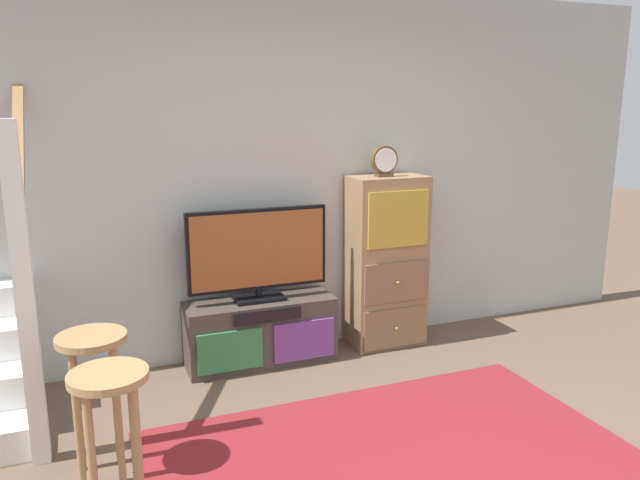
# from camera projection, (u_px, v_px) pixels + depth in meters

# --- Properties ---
(back_wall) EXTENTS (6.40, 0.12, 2.70)m
(back_wall) POSITION_uv_depth(u_px,v_px,m) (286.00, 174.00, 4.59)
(back_wall) COLOR #B2B7B2
(back_wall) RESTS_ON ground_plane
(area_rug) EXTENTS (2.60, 1.80, 0.01)m
(area_rug) POSITION_uv_depth(u_px,v_px,m) (403.00, 470.00, 3.20)
(area_rug) COLOR maroon
(area_rug) RESTS_ON ground_plane
(media_console) EXTENTS (1.08, 0.38, 0.48)m
(media_console) POSITION_uv_depth(u_px,v_px,m) (261.00, 332.00, 4.48)
(media_console) COLOR #423833
(media_console) RESTS_ON ground_plane
(television) EXTENTS (1.02, 0.22, 0.67)m
(television) POSITION_uv_depth(u_px,v_px,m) (258.00, 252.00, 4.37)
(television) COLOR black
(television) RESTS_ON media_console
(side_cabinet) EXTENTS (0.58, 0.38, 1.33)m
(side_cabinet) POSITION_uv_depth(u_px,v_px,m) (386.00, 262.00, 4.77)
(side_cabinet) COLOR #93704C
(side_cabinet) RESTS_ON ground_plane
(desk_clock) EXTENTS (0.21, 0.08, 0.23)m
(desk_clock) POSITION_uv_depth(u_px,v_px,m) (384.00, 161.00, 4.57)
(desk_clock) COLOR #4C3823
(desk_clock) RESTS_ON side_cabinet
(bar_stool_near) EXTENTS (0.34, 0.34, 0.76)m
(bar_stool_near) POSITION_uv_depth(u_px,v_px,m) (111.00, 415.00, 2.65)
(bar_stool_near) COLOR #A37A4C
(bar_stool_near) RESTS_ON ground_plane
(bar_stool_far) EXTENTS (0.34, 0.34, 0.77)m
(bar_stool_far) POSITION_uv_depth(u_px,v_px,m) (94.00, 374.00, 3.03)
(bar_stool_far) COLOR #A37A4C
(bar_stool_far) RESTS_ON ground_plane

